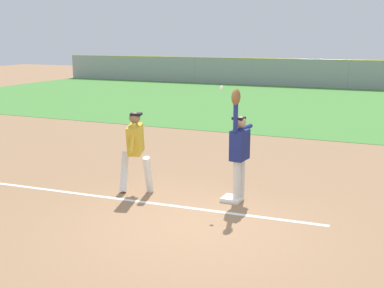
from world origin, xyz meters
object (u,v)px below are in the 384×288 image
object	(u,v)px
parked_car_blue	(330,73)
baseball	(222,88)
runner	(136,147)
parked_car_silver	(253,71)
first_base	(232,199)
fielder	(239,147)

from	to	relation	value
parked_car_blue	baseball	bearing A→B (deg)	-86.96
runner	parked_car_silver	size ratio (longest dim) A/B	0.39
parked_car_blue	first_base	bearing A→B (deg)	-86.39
first_base	runner	bearing A→B (deg)	-171.84
parked_car_silver	baseball	bearing A→B (deg)	-73.49
parked_car_blue	parked_car_silver	bearing A→B (deg)	-179.78
first_base	fielder	world-z (taller)	fielder
first_base	baseball	size ratio (longest dim) A/B	5.14
baseball	parked_car_blue	distance (m)	27.56
fielder	baseball	bearing A→B (deg)	3.26
baseball	runner	bearing A→B (deg)	-168.44
fielder	parked_car_silver	world-z (taller)	fielder
first_base	fielder	size ratio (longest dim) A/B	0.17
first_base	parked_car_silver	bearing A→B (deg)	105.50
baseball	parked_car_blue	size ratio (longest dim) A/B	0.02
baseball	parked_car_silver	world-z (taller)	baseball
runner	fielder	bearing A→B (deg)	-6.07
baseball	parked_car_blue	xyz separation A→B (m)	(-1.54, 27.47, -1.58)
first_base	parked_car_blue	distance (m)	27.61
fielder	first_base	bearing A→B (deg)	28.56
runner	parked_car_blue	size ratio (longest dim) A/B	0.39
first_base	fielder	bearing A→B (deg)	22.19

